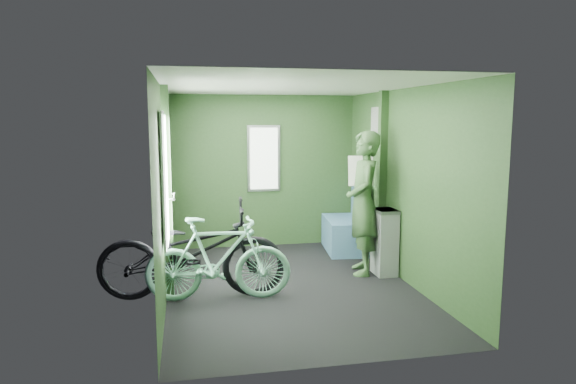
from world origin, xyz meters
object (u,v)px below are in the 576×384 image
Objects in this scene: waste_box at (385,242)px; passenger at (363,203)px; bicycle_mint at (219,301)px; bench_seat at (346,231)px; bicycle_black at (193,298)px.

passenger is at bearing 155.74° from waste_box.
bench_seat is (1.99, 1.80, 0.30)m from bicycle_mint.
bicycle_mint is 0.86× the size of passenger.
bench_seat is (2.27, 1.66, 0.30)m from bicycle_black.
passenger is 1.77× the size of bench_seat.
waste_box is (2.38, 0.43, 0.42)m from bicycle_black.
passenger is 0.56m from waste_box.
bench_seat is (-0.11, 1.23, -0.12)m from waste_box.
bicycle_mint is (0.27, -0.14, 0.00)m from bicycle_black.
passenger reaches higher than bicycle_black.
passenger is at bearing -90.74° from bench_seat.
bicycle_mint is at bearing -131.63° from bench_seat.
bench_seat is (0.14, 1.11, -0.60)m from passenger.
bench_seat reaches higher than bicycle_mint.
bicycle_black is at bearing -64.12° from passenger.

